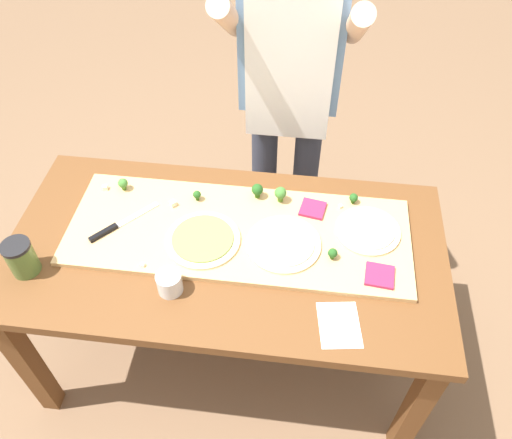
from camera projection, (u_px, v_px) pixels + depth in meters
name	position (u px, v px, depth m)	size (l,w,h in m)	color
ground_plane	(233.00, 348.00, 2.37)	(8.00, 8.00, 0.00)	brown
prep_table	(227.00, 263.00, 1.90)	(1.57, 0.81, 0.75)	brown
cutting_board	(238.00, 232.00, 1.85)	(1.24, 0.45, 0.02)	tan
chefs_knife	(115.00, 227.00, 1.85)	(0.20, 0.23, 0.02)	#B7BABF
pizza_whole_cheese_artichoke	(284.00, 244.00, 1.80)	(0.26, 0.26, 0.02)	beige
pizza_whole_white_garlic	(368.00, 230.00, 1.84)	(0.23, 0.23, 0.02)	beige
pizza_whole_pesto_green	(203.00, 239.00, 1.81)	(0.27, 0.27, 0.02)	beige
pizza_slice_near_left	(313.00, 209.00, 1.91)	(0.09, 0.09, 0.01)	#9E234C
pizza_slice_far_left	(380.00, 275.00, 1.70)	(0.09, 0.09, 0.01)	#9E234C
broccoli_floret_front_left	(257.00, 190.00, 1.94)	(0.04, 0.04, 0.06)	#2C5915
broccoli_floret_back_left	(123.00, 184.00, 1.97)	(0.04, 0.04, 0.05)	#487A23
broccoli_floret_back_mid	(280.00, 193.00, 1.92)	(0.05, 0.05, 0.07)	#487A23
broccoli_floret_center_left	(197.00, 195.00, 1.93)	(0.03, 0.03, 0.04)	#2C5915
broccoli_floret_front_right	(354.00, 198.00, 1.92)	(0.03, 0.03, 0.04)	#2C5915
broccoli_floret_center_right	(333.00, 253.00, 1.74)	(0.03, 0.03, 0.04)	#2C5915
cheese_crumble_a	(173.00, 203.00, 1.92)	(0.02, 0.02, 0.02)	silver
cheese_crumble_b	(143.00, 265.00, 1.73)	(0.01, 0.01, 0.01)	white
cheese_crumble_c	(105.00, 187.00, 1.98)	(0.02, 0.02, 0.02)	white
cheese_crumble_d	(340.00, 206.00, 1.92)	(0.01, 0.01, 0.01)	white
flour_cup	(170.00, 284.00, 1.67)	(0.08, 0.08, 0.08)	white
sauce_jar	(21.00, 258.00, 1.70)	(0.10, 0.10, 0.13)	#517033
recipe_note	(339.00, 325.00, 1.60)	(0.13, 0.17, 0.00)	white
cook_center	(290.00, 80.00, 2.09)	(0.54, 0.39, 1.67)	#333847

